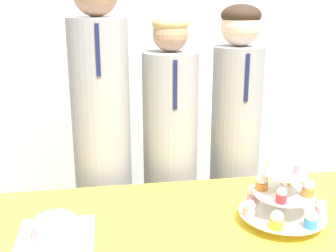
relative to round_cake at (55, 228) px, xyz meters
name	(u,v)px	position (x,y,z in m)	size (l,w,h in m)	color
wall_back	(141,30)	(0.44, 1.37, 0.57)	(9.00, 0.06, 2.70)	silver
round_cake	(55,228)	(0.00, 0.00, 0.00)	(0.26, 0.26, 0.09)	white
cupcake_stand	(283,197)	(0.81, -0.01, 0.06)	(0.32, 0.32, 0.26)	silver
student_0	(103,154)	(0.17, 0.61, 0.03)	(0.27, 0.28, 1.66)	#939399
student_1	(170,171)	(0.50, 0.61, -0.08)	(0.27, 0.27, 1.47)	#939399
student_2	(234,160)	(0.83, 0.61, -0.03)	(0.25, 0.25, 1.51)	#939399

